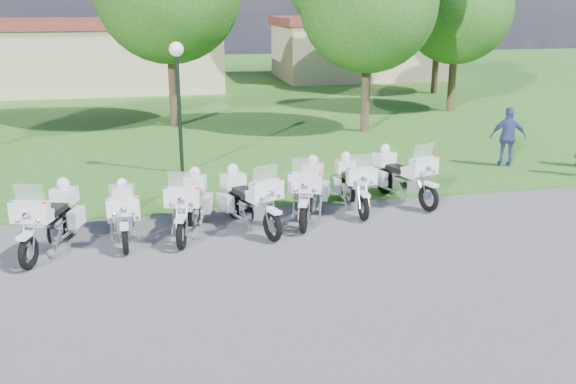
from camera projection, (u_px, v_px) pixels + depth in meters
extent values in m
plane|color=#57575C|center=(311.00, 248.00, 14.08)|extent=(100.00, 100.00, 0.00)
cube|color=#285D1D|center=(204.00, 88.00, 39.35)|extent=(100.00, 48.00, 0.01)
torus|color=black|center=(29.00, 253.00, 12.90)|extent=(0.35, 0.73, 0.72)
torus|color=black|center=(67.00, 222.00, 14.65)|extent=(0.35, 0.73, 0.72)
cube|color=white|center=(26.00, 235.00, 12.77)|extent=(0.33, 0.51, 0.08)
cube|color=white|center=(30.00, 212.00, 12.91)|extent=(0.82, 0.48, 0.43)
cube|color=silver|center=(29.00, 193.00, 12.86)|extent=(0.61, 0.30, 0.40)
sphere|color=red|center=(44.00, 204.00, 12.76)|extent=(0.10, 0.10, 0.10)
sphere|color=#1426E5|center=(11.00, 203.00, 12.82)|extent=(0.10, 0.10, 0.10)
cube|color=silver|center=(49.00, 230.00, 13.76)|extent=(0.53, 0.68, 0.37)
cube|color=white|center=(41.00, 218.00, 13.40)|extent=(0.49, 0.64, 0.24)
cube|color=black|center=(53.00, 210.00, 13.96)|extent=(0.55, 0.75, 0.13)
cube|color=white|center=(77.00, 217.00, 14.41)|extent=(0.35, 0.59, 0.39)
cube|color=white|center=(49.00, 217.00, 14.47)|extent=(0.35, 0.59, 0.39)
cube|color=white|center=(64.00, 195.00, 14.49)|extent=(0.62, 0.56, 0.34)
sphere|color=white|center=(63.00, 183.00, 14.41)|extent=(0.28, 0.28, 0.28)
torus|color=black|center=(125.00, 241.00, 13.65)|extent=(0.15, 0.64, 0.64)
torus|color=black|center=(124.00, 217.00, 15.15)|extent=(0.15, 0.64, 0.64)
cube|color=white|center=(124.00, 226.00, 13.54)|extent=(0.19, 0.43, 0.07)
cube|color=white|center=(123.00, 207.00, 13.66)|extent=(0.69, 0.26, 0.38)
cube|color=silver|center=(122.00, 191.00, 13.61)|extent=(0.54, 0.14, 0.36)
sphere|color=red|center=(137.00, 199.00, 13.62)|extent=(0.09, 0.09, 0.09)
sphere|color=#1426E5|center=(107.00, 201.00, 13.48)|extent=(0.09, 0.09, 0.09)
cube|color=silver|center=(124.00, 223.00, 14.39)|extent=(0.34, 0.55, 0.32)
cube|color=white|center=(123.00, 212.00, 14.08)|extent=(0.32, 0.51, 0.21)
cube|color=black|center=(123.00, 206.00, 14.56)|extent=(0.35, 0.60, 0.11)
cube|color=white|center=(136.00, 211.00, 15.04)|extent=(0.19, 0.50, 0.34)
cube|color=white|center=(111.00, 213.00, 14.91)|extent=(0.19, 0.50, 0.34)
cube|color=white|center=(123.00, 194.00, 15.02)|extent=(0.47, 0.40, 0.30)
sphere|color=white|center=(122.00, 183.00, 14.94)|extent=(0.25, 0.25, 0.25)
torus|color=black|center=(182.00, 234.00, 13.91)|extent=(0.31, 0.72, 0.71)
torus|color=black|center=(196.00, 208.00, 15.64)|extent=(0.31, 0.72, 0.71)
cube|color=white|center=(181.00, 218.00, 13.78)|extent=(0.30, 0.50, 0.07)
cube|color=white|center=(182.00, 197.00, 13.93)|extent=(0.80, 0.43, 0.43)
cube|color=silver|center=(182.00, 180.00, 13.88)|extent=(0.61, 0.27, 0.40)
sphere|color=red|center=(197.00, 189.00, 13.79)|extent=(0.10, 0.10, 0.10)
sphere|color=#1426E5|center=(165.00, 189.00, 13.82)|extent=(0.10, 0.10, 0.10)
cube|color=silver|center=(189.00, 215.00, 14.76)|extent=(0.50, 0.67, 0.36)
cube|color=white|center=(186.00, 203.00, 14.41)|extent=(0.46, 0.62, 0.23)
cube|color=black|center=(191.00, 196.00, 14.96)|extent=(0.51, 0.73, 0.13)
cube|color=white|center=(208.00, 203.00, 15.43)|extent=(0.32, 0.58, 0.38)
cube|color=white|center=(181.00, 203.00, 15.45)|extent=(0.32, 0.58, 0.38)
cube|color=white|center=(195.00, 183.00, 15.49)|extent=(0.60, 0.54, 0.34)
sphere|color=white|center=(195.00, 172.00, 15.41)|extent=(0.28, 0.28, 0.28)
torus|color=black|center=(272.00, 226.00, 14.39)|extent=(0.38, 0.72, 0.72)
torus|color=black|center=(234.00, 205.00, 15.87)|extent=(0.38, 0.72, 0.72)
cube|color=white|center=(273.00, 211.00, 14.27)|extent=(0.35, 0.51, 0.08)
cube|color=white|center=(267.00, 191.00, 14.37)|extent=(0.81, 0.51, 0.43)
cube|color=silver|center=(265.00, 174.00, 14.31)|extent=(0.61, 0.33, 0.40)
sphere|color=red|center=(281.00, 180.00, 14.44)|extent=(0.10, 0.10, 0.10)
sphere|color=#1426E5|center=(255.00, 185.00, 14.08)|extent=(0.10, 0.10, 0.10)
cube|color=silver|center=(252.00, 210.00, 15.11)|extent=(0.55, 0.69, 0.36)
cube|color=white|center=(257.00, 197.00, 14.79)|extent=(0.52, 0.64, 0.24)
cube|color=black|center=(245.00, 192.00, 15.27)|extent=(0.57, 0.75, 0.13)
cube|color=white|center=(249.00, 198.00, 15.85)|extent=(0.38, 0.59, 0.39)
cube|color=white|center=(225.00, 202.00, 15.52)|extent=(0.38, 0.59, 0.39)
cube|color=white|center=(233.00, 180.00, 15.71)|extent=(0.63, 0.58, 0.34)
sphere|color=white|center=(233.00, 169.00, 15.63)|extent=(0.28, 0.28, 0.28)
torus|color=black|center=(304.00, 218.00, 14.89)|extent=(0.39, 0.73, 0.73)
torus|color=black|center=(312.00, 195.00, 16.64)|extent=(0.39, 0.73, 0.73)
cube|color=white|center=(304.00, 203.00, 14.76)|extent=(0.35, 0.52, 0.08)
cube|color=white|center=(305.00, 183.00, 14.90)|extent=(0.83, 0.52, 0.44)
cube|color=silver|center=(306.00, 166.00, 14.85)|extent=(0.62, 0.34, 0.41)
sphere|color=red|center=(320.00, 176.00, 14.73)|extent=(0.10, 0.10, 0.10)
sphere|color=#1426E5|center=(290.00, 175.00, 14.82)|extent=(0.10, 0.10, 0.10)
cube|color=silver|center=(308.00, 201.00, 15.75)|extent=(0.56, 0.70, 0.37)
cube|color=white|center=(307.00, 189.00, 15.39)|extent=(0.53, 0.65, 0.24)
cube|color=black|center=(310.00, 183.00, 15.95)|extent=(0.59, 0.76, 0.13)
cube|color=white|center=(325.00, 191.00, 16.39)|extent=(0.38, 0.60, 0.39)
cube|color=white|center=(299.00, 190.00, 16.48)|extent=(0.38, 0.60, 0.39)
cube|color=white|center=(313.00, 171.00, 16.49)|extent=(0.64, 0.59, 0.35)
sphere|color=white|center=(313.00, 160.00, 16.40)|extent=(0.28, 0.28, 0.28)
torus|color=black|center=(364.00, 207.00, 15.75)|extent=(0.15, 0.69, 0.68)
torus|color=black|center=(345.00, 188.00, 17.38)|extent=(0.15, 0.69, 0.68)
cube|color=white|center=(364.00, 194.00, 15.63)|extent=(0.20, 0.45, 0.07)
cube|color=white|center=(362.00, 176.00, 15.76)|extent=(0.74, 0.27, 0.41)
cube|color=silver|center=(362.00, 161.00, 15.71)|extent=(0.57, 0.14, 0.38)
sphere|color=red|center=(376.00, 168.00, 15.70)|extent=(0.09, 0.09, 0.09)
sphere|color=#1426E5|center=(350.00, 170.00, 15.59)|extent=(0.09, 0.09, 0.09)
cube|color=silver|center=(354.00, 192.00, 16.55)|extent=(0.36, 0.58, 0.35)
cube|color=white|center=(357.00, 182.00, 16.22)|extent=(0.34, 0.54, 0.22)
cube|color=black|center=(351.00, 177.00, 16.74)|extent=(0.37, 0.64, 0.12)
cube|color=white|center=(358.00, 183.00, 17.24)|extent=(0.20, 0.54, 0.37)
cube|color=white|center=(336.00, 184.00, 17.14)|extent=(0.20, 0.54, 0.37)
cube|color=white|center=(345.00, 166.00, 17.24)|extent=(0.50, 0.42, 0.33)
sphere|color=white|center=(346.00, 156.00, 17.16)|extent=(0.27, 0.27, 0.27)
torus|color=black|center=(428.00, 198.00, 16.43)|extent=(0.35, 0.73, 0.72)
torus|color=black|center=(384.00, 181.00, 17.96)|extent=(0.35, 0.73, 0.72)
cube|color=white|center=(430.00, 184.00, 16.30)|extent=(0.33, 0.51, 0.08)
cube|color=white|center=(424.00, 167.00, 16.41)|extent=(0.82, 0.48, 0.43)
cube|color=silver|center=(423.00, 152.00, 16.35)|extent=(0.62, 0.30, 0.41)
sphere|color=red|center=(436.00, 158.00, 16.46)|extent=(0.10, 0.10, 0.10)
sphere|color=#1426E5|center=(415.00, 161.00, 16.13)|extent=(0.10, 0.10, 0.10)
cube|color=silver|center=(405.00, 184.00, 17.17)|extent=(0.53, 0.69, 0.37)
cube|color=white|center=(412.00, 173.00, 16.85)|extent=(0.50, 0.64, 0.24)
cube|color=black|center=(398.00, 169.00, 17.34)|extent=(0.55, 0.75, 0.13)
cube|color=white|center=(397.00, 174.00, 17.92)|extent=(0.35, 0.59, 0.39)
cube|color=white|center=(379.00, 178.00, 17.62)|extent=(0.35, 0.59, 0.39)
cube|color=white|center=(385.00, 159.00, 17.80)|extent=(0.62, 0.57, 0.35)
sphere|color=white|center=(385.00, 149.00, 17.72)|extent=(0.28, 0.28, 0.28)
cylinder|color=black|center=(180.00, 115.00, 19.63)|extent=(0.12, 0.12, 3.66)
sphere|color=white|center=(176.00, 49.00, 19.05)|extent=(0.44, 0.44, 0.44)
cylinder|color=#38281C|center=(173.00, 78.00, 26.96)|extent=(0.36, 0.36, 4.13)
cylinder|color=#38281C|center=(366.00, 86.00, 25.95)|extent=(0.36, 0.36, 3.74)
sphere|color=#1C4D15|center=(369.00, 3.00, 25.02)|extent=(5.43, 5.43, 5.43)
cylinder|color=#38281C|center=(452.00, 74.00, 30.75)|extent=(0.36, 0.36, 3.53)
sphere|color=#1C4D15|center=(457.00, 9.00, 29.87)|extent=(5.13, 5.13, 5.13)
cylinder|color=#38281C|center=(436.00, 59.00, 36.54)|extent=(0.36, 0.36, 3.86)
cube|color=tan|center=(101.00, 58.00, 38.55)|extent=(14.00, 8.00, 3.60)
cube|color=brown|center=(98.00, 23.00, 37.96)|extent=(14.56, 8.32, 0.50)
cube|color=tan|center=(360.00, 51.00, 43.85)|extent=(11.00, 7.00, 3.60)
cube|color=brown|center=(361.00, 20.00, 43.26)|extent=(11.44, 7.28, 0.50)
imported|color=#374486|center=(508.00, 137.00, 20.71)|extent=(1.22, 0.82, 1.93)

